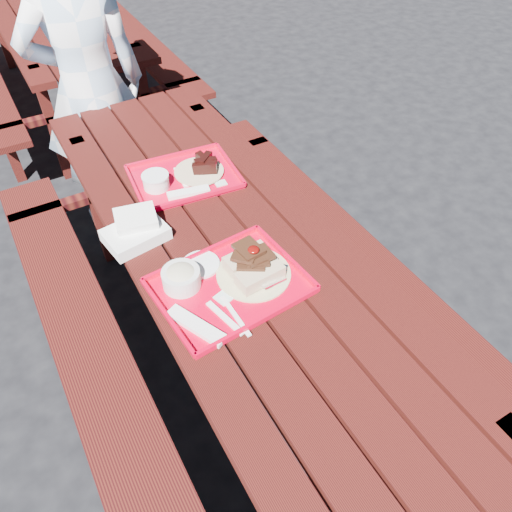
% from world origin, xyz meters
% --- Properties ---
extents(ground, '(60.00, 60.00, 0.00)m').
position_xyz_m(ground, '(0.00, 0.00, 0.00)').
color(ground, black).
rests_on(ground, ground).
extents(picnic_table_near, '(1.41, 2.40, 0.75)m').
position_xyz_m(picnic_table_near, '(-0.00, 0.00, 0.56)').
color(picnic_table_near, '#43130D').
rests_on(picnic_table_near, ground).
extents(picnic_table_far, '(1.41, 2.40, 0.75)m').
position_xyz_m(picnic_table_far, '(-0.00, 2.80, 0.56)').
color(picnic_table_far, '#43130D').
rests_on(picnic_table_far, ground).
extents(near_tray, '(0.49, 0.40, 0.15)m').
position_xyz_m(near_tray, '(-0.12, -0.16, 0.79)').
color(near_tray, red).
rests_on(near_tray, picnic_table_near).
extents(far_tray, '(0.45, 0.36, 0.07)m').
position_xyz_m(far_tray, '(-0.01, 0.44, 0.77)').
color(far_tray, red).
rests_on(far_tray, picnic_table_near).
extents(white_cloth, '(0.23, 0.19, 0.09)m').
position_xyz_m(white_cloth, '(-0.29, 0.21, 0.79)').
color(white_cloth, white).
rests_on(white_cloth, picnic_table_near).
extents(person, '(0.62, 0.43, 1.60)m').
position_xyz_m(person, '(-0.12, 1.32, 0.80)').
color(person, '#AAC9E9').
rests_on(person, ground).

